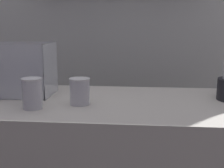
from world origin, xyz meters
TOP-DOWN VIEW (x-y plane):
  - back_wall_unit at (-0.00, 0.77)m, footprint 2.60×0.24m
  - carrot_display_bin at (-0.47, 0.08)m, footprint 0.32×0.22m
  - juice_cup_mango_far_left at (-0.32, -0.15)m, footprint 0.08×0.08m
  - juice_cup_pomegranate_left at (-0.14, -0.07)m, footprint 0.09×0.09m

SIDE VIEW (x-z plane):
  - juice_cup_pomegranate_left at x=-0.14m, z-range 0.89..1.01m
  - juice_cup_mango_far_left at x=-0.32m, z-range 0.89..1.02m
  - carrot_display_bin at x=-0.47m, z-range 0.85..1.11m
  - back_wall_unit at x=0.00m, z-range 0.01..2.51m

